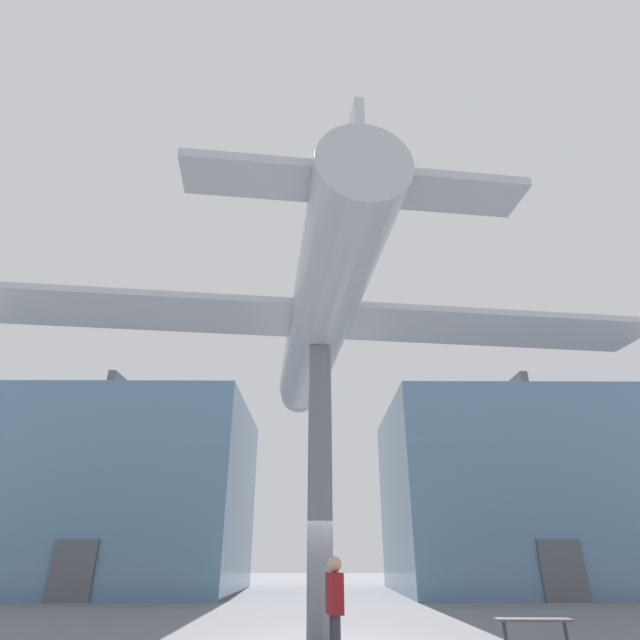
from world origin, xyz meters
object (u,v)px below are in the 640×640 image
(visitor_person, at_px, (335,603))
(plaza_bench, at_px, (534,622))
(suspended_airplane, at_px, (319,323))
(support_pylon_central, at_px, (320,478))

(visitor_person, distance_m, plaza_bench, 5.21)
(suspended_airplane, distance_m, visitor_person, 7.74)
(plaza_bench, bearing_deg, suspended_airplane, 170.89)
(support_pylon_central, height_order, suspended_airplane, suspended_airplane)
(visitor_person, bearing_deg, plaza_bench, 105.94)
(visitor_person, bearing_deg, support_pylon_central, 168.85)
(support_pylon_central, xyz_separation_m, plaza_bench, (4.66, -0.53, -3.09))
(suspended_airplane, distance_m, plaza_bench, 8.88)
(plaza_bench, bearing_deg, visitor_person, -148.79)
(support_pylon_central, distance_m, suspended_airplane, 4.42)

